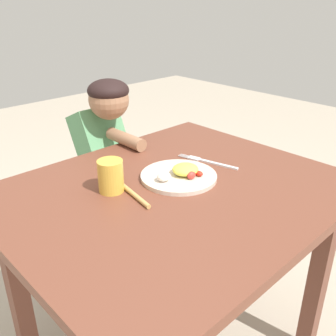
{
  "coord_description": "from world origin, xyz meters",
  "views": [
    {
      "loc": [
        -0.73,
        -0.73,
        1.29
      ],
      "look_at": [
        0.06,
        0.09,
        0.77
      ],
      "focal_mm": 40.51,
      "sensor_mm": 36.0,
      "label": 1
    }
  ],
  "objects_px": {
    "spoon": "(126,188)",
    "plate": "(180,175)",
    "person": "(103,179)",
    "fork": "(207,162)",
    "drinking_cup": "(111,176)"
  },
  "relations": [
    {
      "from": "spoon",
      "to": "plate",
      "type": "bearing_deg",
      "value": -98.24
    },
    {
      "from": "spoon",
      "to": "person",
      "type": "bearing_deg",
      "value": -15.67
    },
    {
      "from": "fork",
      "to": "plate",
      "type": "bearing_deg",
      "value": 84.32
    },
    {
      "from": "spoon",
      "to": "drinking_cup",
      "type": "bearing_deg",
      "value": 63.08
    },
    {
      "from": "fork",
      "to": "drinking_cup",
      "type": "xyz_separation_m",
      "value": [
        -0.37,
        0.06,
        0.05
      ]
    },
    {
      "from": "plate",
      "to": "fork",
      "type": "xyz_separation_m",
      "value": [
        0.16,
        0.02,
        -0.01
      ]
    },
    {
      "from": "spoon",
      "to": "person",
      "type": "xyz_separation_m",
      "value": [
        0.23,
        0.48,
        -0.22
      ]
    },
    {
      "from": "spoon",
      "to": "drinking_cup",
      "type": "relative_size",
      "value": 2.29
    },
    {
      "from": "person",
      "to": "spoon",
      "type": "bearing_deg",
      "value": 64.11
    },
    {
      "from": "fork",
      "to": "person",
      "type": "height_order",
      "value": "person"
    },
    {
      "from": "drinking_cup",
      "to": "fork",
      "type": "bearing_deg",
      "value": -9.36
    },
    {
      "from": "drinking_cup",
      "to": "person",
      "type": "bearing_deg",
      "value": 59.48
    },
    {
      "from": "plate",
      "to": "drinking_cup",
      "type": "xyz_separation_m",
      "value": [
        -0.21,
        0.08,
        0.04
      ]
    },
    {
      "from": "drinking_cup",
      "to": "person",
      "type": "xyz_separation_m",
      "value": [
        0.27,
        0.45,
        -0.26
      ]
    },
    {
      "from": "drinking_cup",
      "to": "spoon",
      "type": "bearing_deg",
      "value": -37.15
    }
  ]
}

